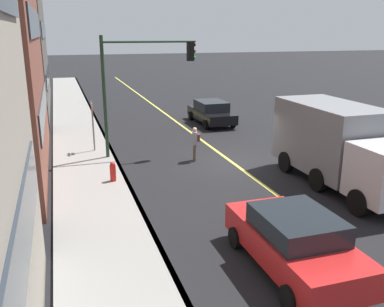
{
  "coord_description": "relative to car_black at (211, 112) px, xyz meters",
  "views": [
    {
      "loc": [
        -17.22,
        7.49,
        5.89
      ],
      "look_at": [
        -2.77,
        2.86,
        1.46
      ],
      "focal_mm": 39.1,
      "sensor_mm": 36.0,
      "label": 1
    }
  ],
  "objects": [
    {
      "name": "ground",
      "position": [
        -8.39,
        2.05,
        -0.78
      ],
      "size": [
        200.0,
        200.0,
        0.0
      ],
      "primitive_type": "plane",
      "color": "black"
    },
    {
      "name": "sidewalk_slab",
      "position": [
        -8.39,
        8.59,
        -0.7
      ],
      "size": [
        80.0,
        2.91,
        0.15
      ],
      "primitive_type": "cube",
      "color": "gray",
      "rests_on": "ground"
    },
    {
      "name": "curb_edge",
      "position": [
        -8.39,
        7.22,
        -0.7
      ],
      "size": [
        80.0,
        0.16,
        0.15
      ],
      "primitive_type": "cube",
      "color": "slate",
      "rests_on": "ground"
    },
    {
      "name": "lane_stripe_center",
      "position": [
        -8.39,
        2.05,
        -0.77
      ],
      "size": [
        80.0,
        0.16,
        0.01
      ],
      "primitive_type": "cube",
      "color": "#D8CC4C",
      "rests_on": "ground"
    },
    {
      "name": "car_black",
      "position": [
        0.0,
        0.0,
        0.0
      ],
      "size": [
        4.67,
        2.06,
        1.51
      ],
      "color": "black",
      "rests_on": "ground"
    },
    {
      "name": "car_red",
      "position": [
        -17.33,
        4.17,
        0.03
      ],
      "size": [
        4.46,
        2.1,
        1.57
      ],
      "color": "red",
      "rests_on": "ground"
    },
    {
      "name": "truck_gray",
      "position": [
        -12.34,
        -0.82,
        0.89
      ],
      "size": [
        6.89,
        2.62,
        3.14
      ],
      "color": "silver",
      "rests_on": "ground"
    },
    {
      "name": "pedestrian_with_backpack",
      "position": [
        -7.58,
        3.62,
        0.16
      ],
      "size": [
        0.43,
        0.43,
        1.62
      ],
      "color": "brown",
      "rests_on": "ground"
    },
    {
      "name": "traffic_light_mast",
      "position": [
        -6.18,
        5.83,
        3.19
      ],
      "size": [
        0.28,
        4.49,
        5.75
      ],
      "color": "#1E3823",
      "rests_on": "ground"
    },
    {
      "name": "street_sign_post",
      "position": [
        -4.86,
        8.04,
        0.81
      ],
      "size": [
        0.6,
        0.08,
        2.69
      ],
      "color": "slate",
      "rests_on": "ground"
    },
    {
      "name": "fire_hydrant",
      "position": [
        -9.64,
        7.74,
        -0.31
      ],
      "size": [
        0.24,
        0.24,
        0.94
      ],
      "color": "red",
      "rests_on": "ground"
    }
  ]
}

